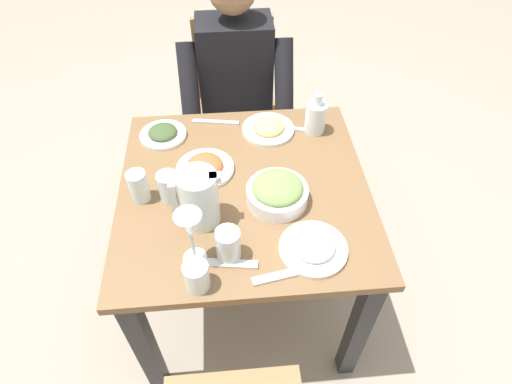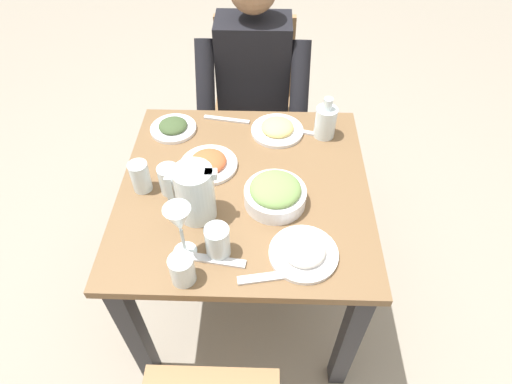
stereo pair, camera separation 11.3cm
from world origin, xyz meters
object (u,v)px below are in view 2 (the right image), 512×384
plate_yoghurt (304,251)px  wine_glass (179,222)px  water_glass_near_left (182,269)px  dining_table (245,209)px  plate_dolmas (173,127)px  water_glass_by_pitcher (218,241)px  diner_near (253,98)px  water_glass_near_right (169,180)px  water_pitcher (195,193)px  oil_carafe (325,123)px  salad_bowl (275,193)px  water_glass_center (140,177)px  plate_fries (277,129)px  plate_rice_curry (209,163)px  chair_near (254,99)px

plate_yoghurt → wine_glass: (0.35, -0.00, 0.12)m
water_glass_near_left → plate_yoghurt: bearing=-165.4°
dining_table → plate_dolmas: (0.29, -0.29, 0.14)m
water_glass_by_pitcher → wine_glass: 0.13m
dining_table → diner_near: size_ratio=0.71×
water_glass_near_right → water_glass_near_left: bearing=105.3°
water_pitcher → oil_carafe: water_pitcher is taller
dining_table → salad_bowl: 0.21m
diner_near → water_pitcher: size_ratio=6.22×
salad_bowl → plate_yoghurt: size_ratio=0.98×
water_glass_near_left → wine_glass: wine_glass is taller
water_glass_near_left → dining_table: bearing=-112.5°
salad_bowl → water_glass_center: bearing=-6.4°
water_glass_near_right → water_glass_near_left: water_glass_near_right is taller
diner_near → water_glass_near_right: 0.69m
plate_fries → plate_dolmas: (0.40, -0.00, -0.00)m
water_glass_center → water_glass_near_left: size_ratio=1.21×
water_pitcher → plate_rice_curry: water_pitcher is taller
chair_near → plate_rice_curry: bearing=79.0°
salad_bowl → oil_carafe: 0.40m
dining_table → water_glass_center: 0.39m
chair_near → oil_carafe: size_ratio=5.39×
chair_near → oil_carafe: chair_near is taller
water_glass_near_left → chair_near: bearing=-97.8°
water_glass_near_left → plate_rice_curry: bearing=-92.6°
dining_table → plate_fries: 0.34m
oil_carafe → diner_near: bearing=-48.5°
water_pitcher → water_glass_by_pitcher: bearing=118.3°
diner_near → plate_rice_curry: bearing=74.7°
chair_near → water_glass_center: bearing=67.1°
dining_table → plate_fries: bearing=-111.2°
dining_table → water_glass_near_right: bearing=7.0°
chair_near → oil_carafe: 0.65m
wine_glass → chair_near: bearing=-98.9°
chair_near → plate_dolmas: bearing=59.9°
water_glass_by_pitcher → plate_rice_curry: bearing=-79.5°
plate_dolmas → water_glass_near_right: size_ratio=1.72×
salad_bowl → plate_rice_curry: 0.29m
diner_near → water_pitcher: 0.76m
salad_bowl → water_pitcher: bearing=12.9°
water_pitcher → plate_yoghurt: size_ratio=0.93×
salad_bowl → water_glass_near_right: water_glass_near_right is taller
dining_table → plate_yoghurt: 0.37m
plate_rice_curry → water_glass_near_left: size_ratio=2.24×
chair_near → water_pitcher: bearing=80.9°
plate_yoghurt → plate_dolmas: 0.74m
plate_rice_curry → plate_yoghurt: 0.49m
oil_carafe → wine_glass: bearing=51.0°
water_glass_by_pitcher → oil_carafe: (-0.35, -0.56, 0.00)m
water_pitcher → wine_glass: wine_glass is taller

